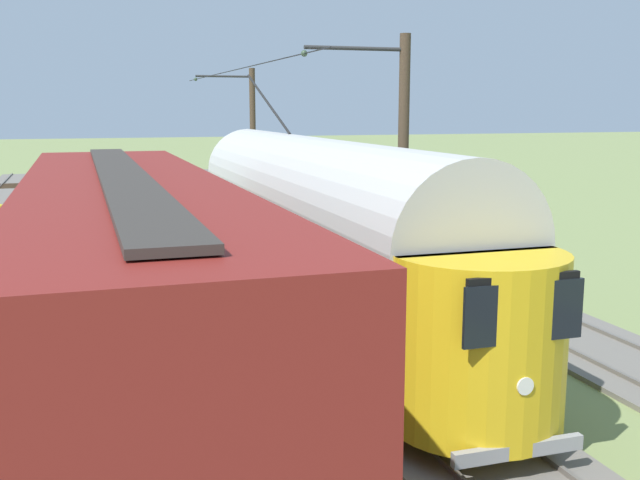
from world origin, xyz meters
TOP-DOWN VIEW (x-y plane):
  - ground_plane at (0.00, 0.00)m, footprint 220.00×220.00m
  - track_streetcar_siding at (-7.07, -0.31)m, footprint 2.80×80.00m
  - track_adjacent_siding at (-2.36, -0.31)m, footprint 2.80×80.00m
  - track_third_siding at (2.36, -0.31)m, footprint 2.80×80.00m
  - vintage_streetcar at (-2.36, 3.33)m, footprint 2.65×17.82m
  - coach_adjacent at (2.35, 8.31)m, footprint 2.96×14.63m
  - catenary_pole_foreground at (-4.94, -15.14)m, footprint 2.88×0.28m
  - catenary_pole_mid_near at (-4.94, 2.35)m, footprint 2.88×0.28m
  - overhead_wire_run at (-2.45, -7.04)m, footprint 2.68×21.49m

SIDE VIEW (x-z plane):
  - ground_plane at x=0.00m, z-range 0.00..0.00m
  - track_streetcar_siding at x=-7.07m, z-range -0.04..0.14m
  - track_adjacent_siding at x=-2.36m, z-range -0.04..0.14m
  - track_third_siding at x=2.36m, z-range -0.04..0.14m
  - coach_adjacent at x=2.35m, z-range 0.24..4.09m
  - vintage_streetcar at x=-2.36m, z-range -0.67..5.20m
  - catenary_pole_foreground at x=-4.94m, z-range 0.16..7.00m
  - catenary_pole_mid_near at x=-4.94m, z-range 0.16..7.00m
  - overhead_wire_run at x=-2.45m, z-range 6.21..6.39m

